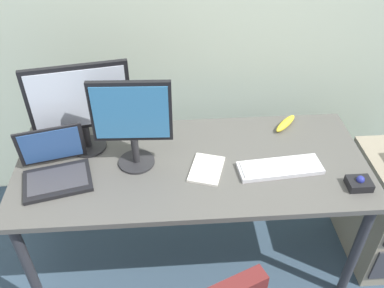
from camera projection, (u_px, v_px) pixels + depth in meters
The scene contains 10 objects.
ground_plane at pixel (192, 253), 2.52m from camera, with size 8.00×8.00×0.00m, color #354A5D.
desk at pixel (192, 173), 2.10m from camera, with size 1.75×0.74×0.74m.
monitor_main at pixel (80, 103), 1.97m from camera, with size 0.49×0.18×0.48m.
monitor_side at pixel (132, 119), 1.89m from camera, with size 0.37×0.18×0.46m.
keyboard at pixel (280, 168), 2.01m from camera, with size 0.42×0.17×0.03m.
laptop at pixel (55, 168), 1.94m from camera, with size 0.36×0.33×0.24m.
trackball_mouse at pixel (359, 183), 1.91m from camera, with size 0.11×0.09×0.07m.
coffee_mug at pixel (41, 146), 2.08m from camera, with size 0.10×0.09×0.10m.
paper_notepad at pixel (207, 169), 2.01m from camera, with size 0.15×0.21×0.01m, color white.
banana at pixel (285, 123), 2.28m from camera, with size 0.19×0.04×0.04m, color yellow.
Camera 1 is at (-0.11, -1.54, 2.10)m, focal length 38.48 mm.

